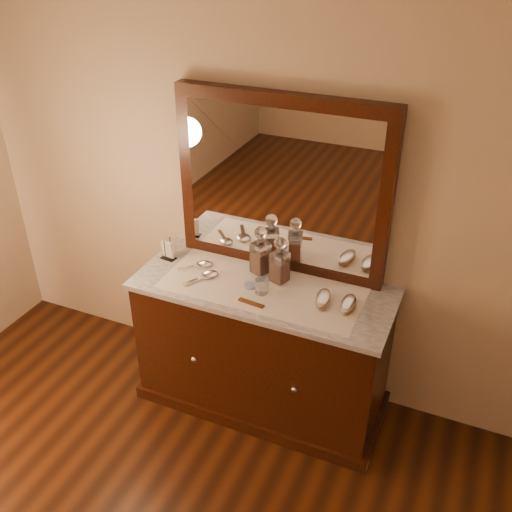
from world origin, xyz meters
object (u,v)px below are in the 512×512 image
brush_near (323,299)px  brush_far (348,305)px  decanter_left (261,255)px  hand_mirror_inner (206,276)px  napkin_rack (168,251)px  decanter_right (280,264)px  pin_dish (250,286)px  comb (251,303)px  dresser_cabinet (263,348)px  mirror_frame (282,186)px  hand_mirror_outer (201,265)px

brush_near → brush_far: bearing=2.8°
decanter_left → hand_mirror_inner: decanter_left is taller
napkin_rack → decanter_right: decanter_right is taller
pin_dish → brush_near: bearing=1.4°
comb → brush_near: (0.34, 0.15, 0.02)m
dresser_cabinet → comb: bearing=-88.1°
pin_dish → decanter_left: size_ratio=0.25×
pin_dish → decanter_right: decanter_right is taller
brush_far → hand_mirror_inner: brush_far is taller
dresser_cabinet → brush_near: 0.58m
mirror_frame → hand_mirror_inner: bearing=-138.4°
comb → brush_far: brush_far is taller
brush_far → hand_mirror_outer: brush_far is taller
dresser_cabinet → pin_dish: size_ratio=19.56×
mirror_frame → brush_near: (0.35, -0.27, -0.47)m
mirror_frame → hand_mirror_outer: (-0.41, -0.20, -0.49)m
decanter_left → brush_far: 0.58m
decanter_right → hand_mirror_outer: (-0.47, -0.04, -0.10)m
brush_near → mirror_frame: bearing=142.3°
comb → brush_near: size_ratio=0.81×
comb → decanter_right: (0.06, 0.26, 0.10)m
comb → napkin_rack: size_ratio=1.13×
decanter_left → brush_near: (0.42, -0.15, -0.09)m
comb → brush_near: brush_near is taller
dresser_cabinet → comb: (0.01, -0.18, 0.45)m
pin_dish → napkin_rack: size_ratio=0.54×
mirror_frame → comb: (0.01, -0.42, -0.49)m
mirror_frame → decanter_left: mirror_frame is taller
brush_near → hand_mirror_outer: (-0.76, 0.07, -0.02)m
napkin_rack → decanter_left: bearing=7.6°
brush_near → hand_mirror_inner: bearing=-178.2°
mirror_frame → comb: mirror_frame is taller
dresser_cabinet → napkin_rack: napkin_rack is taller
comb → decanter_right: 0.29m
dresser_cabinet → pin_dish: 0.46m
comb → brush_far: size_ratio=0.85×
decanter_left → mirror_frame: bearing=59.9°
brush_near → hand_mirror_inner: size_ratio=0.84×
comb → hand_mirror_inner: 0.36m
napkin_rack → decanter_right: size_ratio=0.48×
dresser_cabinet → hand_mirror_inner: (-0.33, -0.05, 0.45)m
hand_mirror_inner → napkin_rack: bearing=162.5°
comb → decanter_left: decanter_left is taller
pin_dish → decanter_left: (-0.01, 0.16, 0.11)m
dresser_cabinet → hand_mirror_inner: size_ratio=6.42×
brush_near → hand_mirror_inner: 0.68m
hand_mirror_inner → comb: bearing=-21.6°
dresser_cabinet → brush_near: bearing=-4.0°
comb → napkin_rack: 0.68m
comb → brush_far: 0.50m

